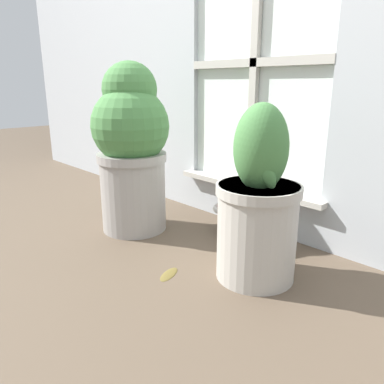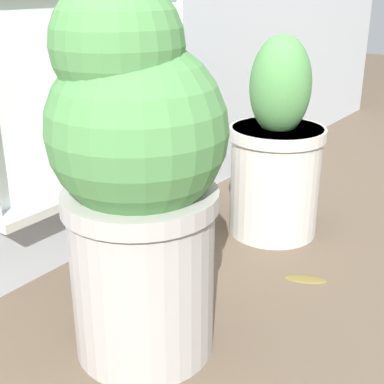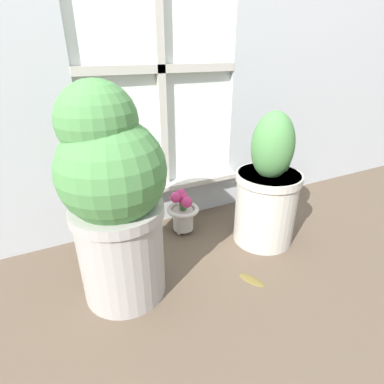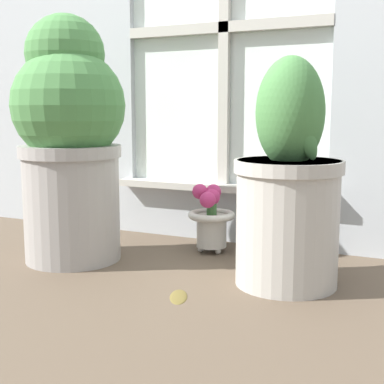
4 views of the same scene
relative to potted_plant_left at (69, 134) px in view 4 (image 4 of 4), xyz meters
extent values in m
plane|color=brown|center=(0.34, -0.17, -0.39)|extent=(10.00, 10.00, 0.00)
cube|color=#B2B7BC|center=(0.34, 0.44, -0.29)|extent=(0.73, 0.05, 0.21)
cube|color=white|center=(0.34, 0.45, 0.35)|extent=(0.73, 0.02, 1.07)
cube|color=#BCB7AD|center=(0.34, 0.42, 0.35)|extent=(0.04, 0.02, 1.07)
cube|color=#BCB7AD|center=(0.34, 0.42, 0.35)|extent=(0.73, 0.02, 0.04)
cube|color=#BCB7AD|center=(0.34, 0.39, -0.20)|extent=(0.79, 0.06, 0.02)
cylinder|color=#9E9993|center=(0.00, 0.00, -0.21)|extent=(0.29, 0.29, 0.36)
cylinder|color=#9E9993|center=(0.00, 0.00, -0.05)|extent=(0.31, 0.31, 0.04)
cylinder|color=#38281E|center=(0.00, 0.00, -0.04)|extent=(0.27, 0.27, 0.01)
sphere|color=#477F42|center=(0.00, 0.00, 0.09)|extent=(0.34, 0.34, 0.34)
sphere|color=#477F42|center=(-0.02, 0.02, 0.24)|extent=(0.24, 0.24, 0.24)
ellipsoid|color=#477F42|center=(0.09, -0.05, 0.07)|extent=(0.09, 0.14, 0.18)
cylinder|color=#B7B2A8|center=(0.67, 0.04, -0.22)|extent=(0.27, 0.27, 0.33)
cylinder|color=#B7B2A8|center=(0.67, 0.04, -0.07)|extent=(0.29, 0.29, 0.03)
cylinder|color=#38281E|center=(0.67, 0.04, -0.06)|extent=(0.25, 0.25, 0.01)
ellipsoid|color=#477F42|center=(0.67, 0.04, 0.07)|extent=(0.18, 0.18, 0.29)
ellipsoid|color=#477F42|center=(0.72, 0.00, 0.01)|extent=(0.08, 0.10, 0.14)
sphere|color=#BCB7AD|center=(0.36, 0.30, -0.38)|extent=(0.02, 0.02, 0.02)
sphere|color=#BCB7AD|center=(0.33, 0.24, -0.38)|extent=(0.02, 0.02, 0.02)
sphere|color=#BCB7AD|center=(0.39, 0.24, -0.38)|extent=(0.02, 0.02, 0.02)
cylinder|color=#BCB7AD|center=(0.36, 0.26, -0.32)|extent=(0.10, 0.10, 0.11)
torus|color=#BCB7AD|center=(0.36, 0.26, -0.27)|extent=(0.15, 0.15, 0.02)
cylinder|color=#386633|center=(0.36, 0.26, -0.24)|extent=(0.03, 0.03, 0.06)
sphere|color=#B22D66|center=(0.36, 0.26, -0.21)|extent=(0.05, 0.05, 0.05)
sphere|color=#B22D66|center=(0.36, 0.28, -0.19)|extent=(0.05, 0.05, 0.05)
sphere|color=#B22D66|center=(0.32, 0.26, -0.19)|extent=(0.05, 0.05, 0.05)
sphere|color=#B22D66|center=(0.36, 0.22, -0.21)|extent=(0.05, 0.05, 0.05)
ellipsoid|color=brown|center=(0.46, -0.17, -0.39)|extent=(0.08, 0.12, 0.01)
camera|label=1|loc=(1.39, -0.93, 0.26)|focal=35.00mm
camera|label=2|loc=(-0.72, -0.64, 0.34)|focal=50.00mm
camera|label=3|loc=(-0.16, -0.88, 0.43)|focal=28.00mm
camera|label=4|loc=(1.03, -1.32, 0.07)|focal=50.00mm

